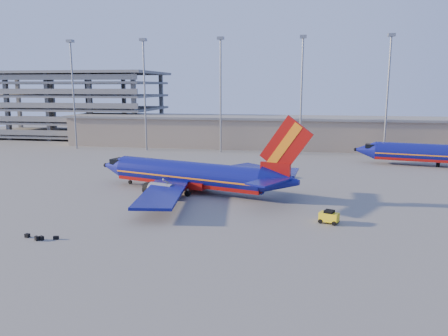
{
  "coord_description": "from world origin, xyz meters",
  "views": [
    {
      "loc": [
        15.08,
        -63.25,
        16.57
      ],
      "look_at": [
        3.4,
        3.1,
        4.0
      ],
      "focal_mm": 35.0,
      "sensor_mm": 36.0,
      "label": 1
    }
  ],
  "objects": [
    {
      "name": "ground",
      "position": [
        0.0,
        0.0,
        0.0
      ],
      "size": [
        220.0,
        220.0,
        0.0
      ],
      "primitive_type": "plane",
      "color": "slate",
      "rests_on": "ground"
    },
    {
      "name": "light_mast_row",
      "position": [
        5.0,
        46.0,
        17.55
      ],
      "size": [
        101.6,
        1.6,
        28.65
      ],
      "color": "gray",
      "rests_on": "ground"
    },
    {
      "name": "parking_garage",
      "position": [
        -62.0,
        74.05,
        11.73
      ],
      "size": [
        62.0,
        32.0,
        21.4
      ],
      "color": "slate",
      "rests_on": "ground"
    },
    {
      "name": "aircraft_second",
      "position": [
        44.66,
        33.05,
        2.86
      ],
      "size": [
        36.54,
        15.37,
        12.49
      ],
      "rotation": [
        0.0,
        0.0,
        -0.2
      ],
      "color": "navy",
      "rests_on": "ground"
    },
    {
      "name": "luggage_pile",
      "position": [
        -12.97,
        -21.6,
        0.22
      ],
      "size": [
        4.08,
        1.21,
        0.48
      ],
      "color": "black",
      "rests_on": "ground"
    },
    {
      "name": "terminal_building",
      "position": [
        10.0,
        58.0,
        4.32
      ],
      "size": [
        122.0,
        16.0,
        8.5
      ],
      "color": "gray",
      "rests_on": "ground"
    },
    {
      "name": "aircraft_main",
      "position": [
        -1.57,
        2.79,
        2.71
      ],
      "size": [
        36.48,
        34.56,
        12.71
      ],
      "rotation": [
        0.0,
        0.0,
        -0.29
      ],
      "color": "navy",
      "rests_on": "ground"
    },
    {
      "name": "baggage_tug",
      "position": [
        18.86,
        -10.16,
        0.86
      ],
      "size": [
        2.65,
        2.14,
        1.65
      ],
      "rotation": [
        0.0,
        0.0,
        -0.38
      ],
      "color": "yellow",
      "rests_on": "ground"
    }
  ]
}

